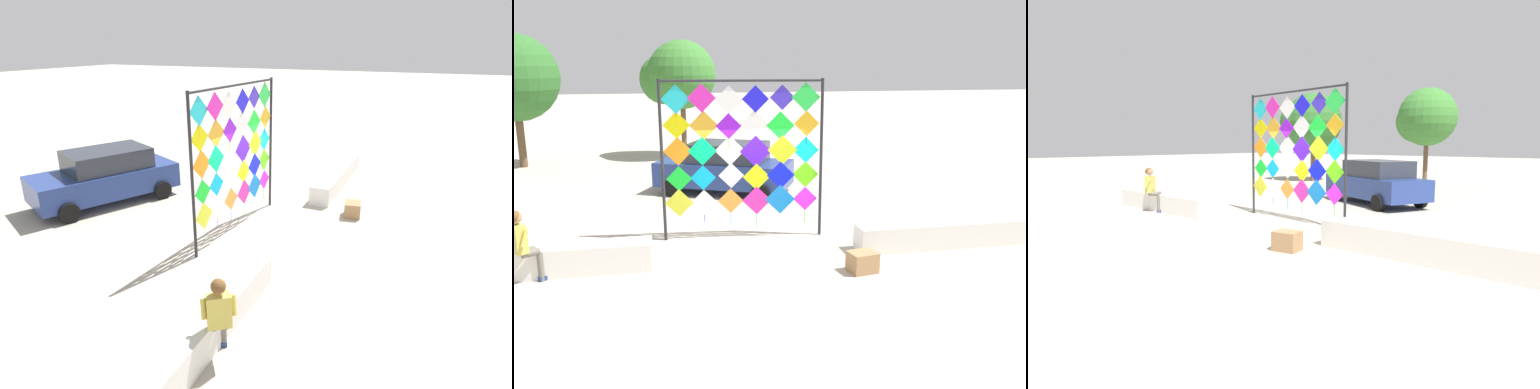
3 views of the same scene
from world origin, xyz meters
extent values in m
plane|color=#ADA393|center=(0.00, 0.00, 0.00)|extent=(120.00, 120.00, 0.00)
cube|color=silver|center=(-4.35, -0.58, 0.28)|extent=(4.42, 0.59, 0.56)
cube|color=silver|center=(4.35, -0.58, 0.28)|extent=(4.42, 0.59, 0.56)
cylinder|color=#232328|center=(-1.87, 1.04, 1.81)|extent=(0.07, 0.07, 3.61)
cylinder|color=#232328|center=(1.68, 0.75, 1.81)|extent=(0.07, 0.07, 3.61)
cylinder|color=#232328|center=(-0.10, 0.89, 3.56)|extent=(3.56, 0.35, 0.06)
cube|color=yellow|center=(-1.54, 1.00, 0.87)|extent=(0.64, 0.07, 0.64)
cube|color=white|center=(-0.98, 0.97, 0.86)|extent=(0.59, 0.06, 0.59)
cylinder|color=#5416E5|center=(-0.98, 0.98, 0.48)|extent=(0.02, 0.02, 0.18)
cube|color=orange|center=(-0.38, 0.93, 0.88)|extent=(0.58, 0.06, 0.58)
cylinder|color=#1681E5|center=(-0.38, 0.94, 0.45)|extent=(0.02, 0.02, 0.28)
cube|color=#CD239B|center=(0.21, 0.86, 0.88)|extent=(0.66, 0.07, 0.66)
cylinder|color=#16E554|center=(0.21, 0.87, 0.39)|extent=(0.02, 0.02, 0.31)
cube|color=blue|center=(0.74, 0.81, 0.89)|extent=(0.69, 0.07, 0.69)
cube|color=#DE24EA|center=(1.33, 0.78, 0.88)|extent=(0.56, 0.06, 0.56)
cylinder|color=#23E516|center=(1.33, 0.79, 0.46)|extent=(0.02, 0.02, 0.29)
cube|color=#11CD29|center=(-1.52, 1.02, 1.42)|extent=(0.57, 0.06, 0.57)
cube|color=#08A4DB|center=(-0.99, 0.97, 1.44)|extent=(0.56, 0.06, 0.56)
cube|color=white|center=(-0.36, 0.92, 1.47)|extent=(0.57, 0.06, 0.57)
cube|color=#CDEF10|center=(0.21, 0.86, 1.42)|extent=(0.61, 0.06, 0.62)
cylinder|color=#3616E5|center=(0.21, 0.87, 0.95)|extent=(0.02, 0.02, 0.32)
cube|color=#0B16F3|center=(0.75, 0.81, 1.45)|extent=(0.64, 0.07, 0.64)
cube|color=#5FE314|center=(1.33, 0.79, 1.46)|extent=(0.60, 0.06, 0.61)
cube|color=orange|center=(-1.52, 1.01, 2.05)|extent=(0.63, 0.06, 0.63)
cylinder|color=#1682E5|center=(-1.52, 1.02, 1.58)|extent=(0.02, 0.02, 0.29)
cube|color=#05D97A|center=(-0.99, 0.96, 2.04)|extent=(0.63, 0.07, 0.64)
cube|color=white|center=(-0.38, 0.93, 2.04)|extent=(0.67, 0.07, 0.67)
cylinder|color=#D7E516|center=(-0.38, 0.94, 1.55)|extent=(0.02, 0.02, 0.31)
cube|color=#4814DB|center=(0.19, 0.87, 2.01)|extent=(0.71, 0.07, 0.72)
cube|color=#AED016|center=(0.79, 0.81, 2.03)|extent=(0.67, 0.07, 0.67)
cube|color=#0AF7D9|center=(1.33, 0.79, 2.02)|extent=(0.60, 0.06, 0.60)
cube|color=#DBD007|center=(-1.53, 1.03, 2.62)|extent=(0.60, 0.06, 0.60)
cube|color=gold|center=(-0.94, 0.96, 2.61)|extent=(0.64, 0.07, 0.64)
cylinder|color=blue|center=(-0.94, 0.97, 2.15)|extent=(0.02, 0.02, 0.27)
cube|color=#8013DA|center=(-0.40, 0.91, 2.59)|extent=(0.57, 0.06, 0.57)
cylinder|color=#74E516|center=(-0.40, 0.92, 2.20)|extent=(0.02, 0.02, 0.19)
cube|color=white|center=(0.17, 0.88, 2.61)|extent=(0.64, 0.07, 0.64)
cube|color=#18F034|center=(0.75, 0.82, 2.58)|extent=(0.63, 0.07, 0.64)
cylinder|color=#E516CA|center=(0.75, 0.83, 2.14)|extent=(0.02, 0.02, 0.25)
cube|color=gold|center=(1.33, 0.76, 2.62)|extent=(0.57, 0.06, 0.57)
cylinder|color=blue|center=(1.34, 0.77, 2.25)|extent=(0.02, 0.02, 0.18)
cube|color=#1DC1D1|center=(-1.53, 1.02, 3.17)|extent=(0.63, 0.06, 0.63)
cylinder|color=red|center=(-1.53, 1.03, 2.73)|extent=(0.02, 0.02, 0.25)
cube|color=#DC22AC|center=(-0.98, 0.95, 3.20)|extent=(0.62, 0.06, 0.62)
cube|color=white|center=(-0.38, 0.93, 3.15)|extent=(0.62, 0.06, 0.62)
cylinder|color=#16E57C|center=(-0.38, 0.94, 2.70)|extent=(0.02, 0.02, 0.28)
cube|color=#1A16EE|center=(0.20, 0.87, 3.17)|extent=(0.60, 0.06, 0.60)
cube|color=#3B2ACC|center=(0.79, 0.84, 3.20)|extent=(0.56, 0.06, 0.56)
cube|color=#27D645|center=(1.31, 0.78, 3.20)|extent=(0.65, 0.07, 0.65)
cylinder|color=#666056|center=(-4.16, -0.88, 0.28)|extent=(0.11, 0.11, 0.56)
cylinder|color=#666056|center=(-4.28, -0.97, 0.59)|extent=(0.33, 0.29, 0.13)
cube|color=navy|center=(-4.11, -0.84, 0.04)|extent=(0.25, 0.22, 0.09)
cylinder|color=#666056|center=(-4.26, -0.74, 0.28)|extent=(0.11, 0.11, 0.56)
cylinder|color=#666056|center=(-4.38, -0.83, 0.59)|extent=(0.33, 0.29, 0.13)
cube|color=navy|center=(-4.21, -0.71, 0.04)|extent=(0.25, 0.22, 0.09)
cube|color=gold|center=(-4.46, -0.99, 0.88)|extent=(0.37, 0.41, 0.52)
sphere|color=#A37556|center=(-4.46, -0.99, 1.28)|extent=(0.22, 0.22, 0.22)
sphere|color=brown|center=(-4.47, -1.01, 1.30)|extent=(0.22, 0.22, 0.22)
cylinder|color=gold|center=(-4.31, -1.16, 0.93)|extent=(0.19, 0.17, 0.31)
cylinder|color=gold|center=(-4.57, -0.80, 0.93)|extent=(0.19, 0.17, 0.31)
cube|color=navy|center=(-0.03, 5.30, 0.63)|extent=(4.40, 3.26, 0.72)
cube|color=#282D38|center=(0.10, 5.24, 1.28)|extent=(2.69, 2.33, 0.58)
cylinder|color=black|center=(-1.64, 5.09, 0.27)|extent=(0.58, 0.42, 0.54)
cylinder|color=black|center=(-0.92, 6.66, 0.27)|extent=(0.58, 0.42, 0.54)
cylinder|color=black|center=(0.86, 3.94, 0.27)|extent=(0.58, 0.42, 0.54)
cylinder|color=black|center=(1.58, 5.52, 0.27)|extent=(0.58, 0.42, 0.54)
cube|color=#9E754C|center=(1.85, -1.62, 0.20)|extent=(0.59, 0.51, 0.40)
cylinder|color=brown|center=(-7.19, 10.96, 1.20)|extent=(0.29, 0.29, 2.40)
sphere|color=#2D6628|center=(-7.19, 10.96, 3.38)|extent=(3.27, 3.27, 3.27)
sphere|color=#2D6628|center=(-6.83, 11.31, 3.80)|extent=(2.06, 2.06, 2.06)
cylinder|color=brown|center=(-0.97, 11.97, 1.30)|extent=(0.22, 0.22, 2.60)
sphere|color=#38752D|center=(-0.97, 11.97, 3.44)|extent=(2.81, 2.81, 2.81)
sphere|color=#38752D|center=(-0.53, 12.50, 3.38)|extent=(1.45, 1.45, 1.45)
sphere|color=#38752D|center=(-1.66, 12.37, 3.25)|extent=(2.09, 2.09, 2.09)
camera|label=1|loc=(-8.81, -3.54, 4.52)|focal=29.21mm
camera|label=2|loc=(-1.80, -10.71, 3.96)|focal=37.22mm
camera|label=3|loc=(7.17, -7.71, 2.17)|focal=28.55mm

